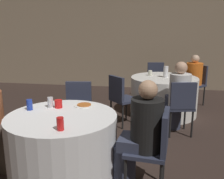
# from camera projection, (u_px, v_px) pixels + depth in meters

# --- Properties ---
(ground_plane) EXTENTS (16.00, 16.00, 0.00)m
(ground_plane) POSITION_uv_depth(u_px,v_px,m) (50.00, 171.00, 2.95)
(ground_plane) COLOR #332621
(wall_back) EXTENTS (16.00, 0.06, 2.80)m
(wall_back) POSITION_uv_depth(u_px,v_px,m) (111.00, 38.00, 6.98)
(wall_back) COLOR gray
(wall_back) RESTS_ON ground_plane
(table_near) EXTENTS (1.19, 1.19, 0.73)m
(table_near) POSITION_uv_depth(u_px,v_px,m) (63.00, 147.00, 2.75)
(table_near) COLOR white
(table_near) RESTS_ON ground_plane
(table_far) EXTENTS (1.27, 1.27, 0.73)m
(table_far) POSITION_uv_depth(u_px,v_px,m) (163.00, 96.00, 4.86)
(table_far) COLOR white
(table_far) RESTS_ON ground_plane
(chair_near_north) EXTENTS (0.45, 0.45, 0.87)m
(chair_near_north) POSITION_uv_depth(u_px,v_px,m) (78.00, 105.00, 3.69)
(chair_near_north) COLOR #2D3347
(chair_near_north) RESTS_ON ground_plane
(chair_near_east) EXTENTS (0.45, 0.44, 0.87)m
(chair_near_east) POSITION_uv_depth(u_px,v_px,m) (155.00, 144.00, 2.45)
(chair_near_east) COLOR #2D3347
(chair_near_east) RESTS_ON ground_plane
(chair_far_north) EXTENTS (0.45, 0.45, 0.87)m
(chair_far_north) POSITION_uv_depth(u_px,v_px,m) (156.00, 77.00, 5.83)
(chair_far_north) COLOR #2D3347
(chair_far_north) RESTS_ON ground_plane
(chair_far_northeast) EXTENTS (0.57, 0.57, 0.87)m
(chair_far_northeast) POSITION_uv_depth(u_px,v_px,m) (196.00, 81.00, 5.43)
(chair_far_northeast) COLOR #2D3347
(chair_far_northeast) RESTS_ON ground_plane
(chair_far_south) EXTENTS (0.47, 0.48, 0.87)m
(chair_far_south) POSITION_uv_depth(u_px,v_px,m) (181.00, 103.00, 3.80)
(chair_far_south) COLOR #2D3347
(chair_far_south) RESTS_ON ground_plane
(chair_far_southwest) EXTENTS (0.57, 0.57, 0.87)m
(chair_far_southwest) POSITION_uv_depth(u_px,v_px,m) (121.00, 95.00, 4.24)
(chair_far_southwest) COLOR #2D3347
(chair_far_southwest) RESTS_ON ground_plane
(person_black_shirt) EXTENTS (0.50, 0.34, 1.17)m
(person_black_shirt) POSITION_uv_depth(u_px,v_px,m) (139.00, 137.00, 2.48)
(person_black_shirt) COLOR #33384C
(person_black_shirt) RESTS_ON ground_plane
(person_white_shirt) EXTENTS (0.37, 0.50, 1.15)m
(person_white_shirt) POSITION_uv_depth(u_px,v_px,m) (178.00, 97.00, 3.95)
(person_white_shirt) COLOR #33384C
(person_white_shirt) RESTS_ON ground_plane
(person_orange_shirt) EXTENTS (0.47, 0.48, 1.10)m
(person_orange_shirt) POSITION_uv_depth(u_px,v_px,m) (192.00, 80.00, 5.33)
(person_orange_shirt) COLOR black
(person_orange_shirt) RESTS_ON ground_plane
(pizza_plate_near) EXTENTS (0.24, 0.24, 0.02)m
(pizza_plate_near) POSITION_uv_depth(u_px,v_px,m) (84.00, 105.00, 3.00)
(pizza_plate_near) COLOR white
(pizza_plate_near) RESTS_ON table_near
(soda_can_silver) EXTENTS (0.07, 0.07, 0.12)m
(soda_can_silver) POSITION_uv_depth(u_px,v_px,m) (50.00, 102.00, 2.92)
(soda_can_silver) COLOR silver
(soda_can_silver) RESTS_ON table_near
(soda_can_red) EXTENTS (0.07, 0.07, 0.12)m
(soda_can_red) POSITION_uv_depth(u_px,v_px,m) (60.00, 124.00, 2.26)
(soda_can_red) COLOR red
(soda_can_red) RESTS_ON table_near
(soda_can_blue) EXTENTS (0.07, 0.07, 0.12)m
(soda_can_blue) POSITION_uv_depth(u_px,v_px,m) (30.00, 105.00, 2.83)
(soda_can_blue) COLOR #1E38A5
(soda_can_blue) RESTS_ON table_near
(cup_near) EXTENTS (0.09, 0.09, 0.09)m
(cup_near) POSITION_uv_depth(u_px,v_px,m) (58.00, 104.00, 2.91)
(cup_near) COLOR red
(cup_near) RESTS_ON table_near
(bottle_far) EXTENTS (0.09, 0.09, 0.22)m
(bottle_far) POSITION_uv_depth(u_px,v_px,m) (166.00, 72.00, 4.74)
(bottle_far) COLOR white
(bottle_far) RESTS_ON table_far
(cup_far) EXTENTS (0.08, 0.08, 0.10)m
(cup_far) POSITION_uv_depth(u_px,v_px,m) (150.00, 73.00, 4.94)
(cup_far) COLOR silver
(cup_far) RESTS_ON table_far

